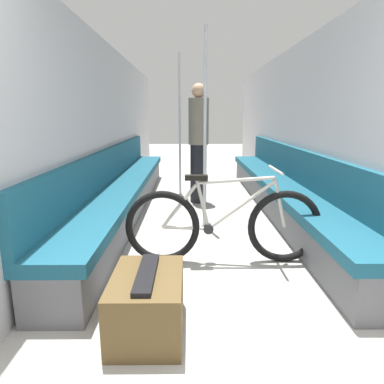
{
  "coord_description": "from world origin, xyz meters",
  "views": [
    {
      "loc": [
        -0.19,
        -1.05,
        1.32
      ],
      "look_at": [
        -0.15,
        3.46,
        0.3
      ],
      "focal_mm": 32.0,
      "sensor_mm": 36.0,
      "label": 1
    }
  ],
  "objects_px": {
    "bench_seat_row_right": "(281,191)",
    "grab_pole_far": "(180,128)",
    "passenger_standing": "(199,142)",
    "bicycle": "(223,225)",
    "grab_pole_near": "(205,134)",
    "bench_seat_row_left": "(125,191)",
    "luggage_bag": "(147,303)"
  },
  "relations": [
    {
      "from": "grab_pole_near",
      "to": "grab_pole_far",
      "type": "xyz_separation_m",
      "value": [
        -0.33,
        1.7,
        0.0
      ]
    },
    {
      "from": "bench_seat_row_left",
      "to": "luggage_bag",
      "type": "height_order",
      "value": "bench_seat_row_left"
    },
    {
      "from": "grab_pole_near",
      "to": "bench_seat_row_left",
      "type": "bearing_deg",
      "value": 147.94
    },
    {
      "from": "passenger_standing",
      "to": "grab_pole_near",
      "type": "bearing_deg",
      "value": 94.74
    },
    {
      "from": "bench_seat_row_right",
      "to": "bicycle",
      "type": "xyz_separation_m",
      "value": [
        -0.97,
        -1.71,
        0.07
      ]
    },
    {
      "from": "bench_seat_row_left",
      "to": "grab_pole_near",
      "type": "height_order",
      "value": "grab_pole_near"
    },
    {
      "from": "grab_pole_near",
      "to": "passenger_standing",
      "type": "height_order",
      "value": "grab_pole_near"
    },
    {
      "from": "bench_seat_row_right",
      "to": "bench_seat_row_left",
      "type": "bearing_deg",
      "value": 180.0
    },
    {
      "from": "bench_seat_row_right",
      "to": "grab_pole_far",
      "type": "bearing_deg",
      "value": 144.36
    },
    {
      "from": "passenger_standing",
      "to": "luggage_bag",
      "type": "relative_size",
      "value": 2.87
    },
    {
      "from": "bench_seat_row_right",
      "to": "passenger_standing",
      "type": "distance_m",
      "value": 1.4
    },
    {
      "from": "bench_seat_row_right",
      "to": "grab_pole_near",
      "type": "relative_size",
      "value": 2.42
    },
    {
      "from": "bench_seat_row_right",
      "to": "grab_pole_far",
      "type": "relative_size",
      "value": 2.42
    },
    {
      "from": "grab_pole_far",
      "to": "bench_seat_row_left",
      "type": "bearing_deg",
      "value": -126.01
    },
    {
      "from": "bicycle",
      "to": "grab_pole_far",
      "type": "xyz_separation_m",
      "value": [
        -0.46,
        2.74,
        0.75
      ]
    },
    {
      "from": "grab_pole_near",
      "to": "passenger_standing",
      "type": "relative_size",
      "value": 1.28
    },
    {
      "from": "bench_seat_row_left",
      "to": "grab_pole_near",
      "type": "bearing_deg",
      "value": -32.06
    },
    {
      "from": "bench_seat_row_left",
      "to": "bicycle",
      "type": "xyz_separation_m",
      "value": [
        1.21,
        -1.71,
        0.07
      ]
    },
    {
      "from": "bench_seat_row_left",
      "to": "bench_seat_row_right",
      "type": "xyz_separation_m",
      "value": [
        2.18,
        0.0,
        0.0
      ]
    },
    {
      "from": "grab_pole_far",
      "to": "luggage_bag",
      "type": "height_order",
      "value": "grab_pole_far"
    },
    {
      "from": "bicycle",
      "to": "grab_pole_far",
      "type": "relative_size",
      "value": 0.78
    },
    {
      "from": "bench_seat_row_right",
      "to": "grab_pole_near",
      "type": "bearing_deg",
      "value": -148.38
    },
    {
      "from": "bicycle",
      "to": "luggage_bag",
      "type": "relative_size",
      "value": 2.87
    },
    {
      "from": "bench_seat_row_left",
      "to": "bicycle",
      "type": "height_order",
      "value": "bench_seat_row_left"
    },
    {
      "from": "bench_seat_row_right",
      "to": "grab_pole_far",
      "type": "height_order",
      "value": "grab_pole_far"
    },
    {
      "from": "bicycle",
      "to": "grab_pole_near",
      "type": "height_order",
      "value": "grab_pole_near"
    },
    {
      "from": "bench_seat_row_right",
      "to": "luggage_bag",
      "type": "height_order",
      "value": "bench_seat_row_right"
    },
    {
      "from": "bicycle",
      "to": "grab_pole_near",
      "type": "xyz_separation_m",
      "value": [
        -0.13,
        1.04,
        0.75
      ]
    },
    {
      "from": "bench_seat_row_left",
      "to": "bench_seat_row_right",
      "type": "bearing_deg",
      "value": 0.0
    },
    {
      "from": "bench_seat_row_left",
      "to": "grab_pole_near",
      "type": "xyz_separation_m",
      "value": [
        1.08,
        -0.68,
        0.82
      ]
    },
    {
      "from": "bench_seat_row_left",
      "to": "bench_seat_row_right",
      "type": "relative_size",
      "value": 1.0
    },
    {
      "from": "bench_seat_row_left",
      "to": "luggage_bag",
      "type": "relative_size",
      "value": 8.87
    }
  ]
}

